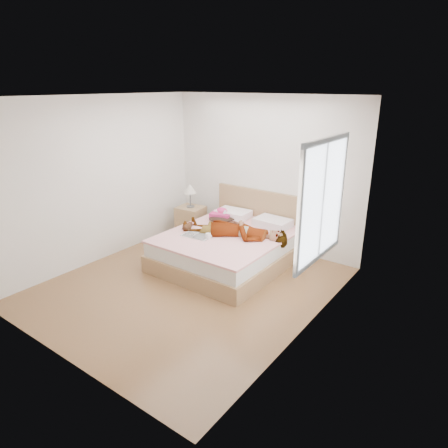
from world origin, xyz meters
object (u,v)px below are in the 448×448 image
object	(u,v)px
phone	(225,212)
bed	(231,246)
plush_toy	(188,226)
nightstand	(191,219)
woman	(236,227)
magazine	(197,235)
towel	(222,214)
coffee_mug	(208,236)

from	to	relation	value
phone	bed	size ratio (longest dim) A/B	0.04
plush_toy	nightstand	size ratio (longest dim) A/B	0.23
woman	magazine	bearing A→B (deg)	-62.68
towel	coffee_mug	world-z (taller)	towel
phone	bed	distance (m)	0.67
bed	towel	distance (m)	0.76
woman	bed	world-z (taller)	bed
plush_toy	magazine	bearing A→B (deg)	-18.66
woman	coffee_mug	bearing A→B (deg)	-43.72
phone	coffee_mug	world-z (taller)	phone
woman	towel	size ratio (longest dim) A/B	4.03
plush_toy	nightstand	bearing A→B (deg)	128.20
nightstand	plush_toy	bearing A→B (deg)	-51.80
towel	phone	bearing A→B (deg)	-32.70
magazine	plush_toy	xyz separation A→B (m)	(-0.29, 0.10, 0.06)
phone	magazine	bearing A→B (deg)	-101.22
coffee_mug	woman	bearing A→B (deg)	61.87
coffee_mug	plush_toy	distance (m)	0.52
phone	plush_toy	world-z (taller)	phone
towel	coffee_mug	xyz separation A→B (m)	(0.41, -0.90, -0.03)
woman	magazine	world-z (taller)	woman
magazine	towel	bearing A→B (deg)	102.24
phone	plush_toy	xyz separation A→B (m)	(-0.23, -0.71, -0.10)
woman	nightstand	xyz separation A→B (m)	(-1.39, 0.53, -0.29)
magazine	coffee_mug	distance (m)	0.22
towel	plush_toy	bearing A→B (deg)	-96.69
phone	towel	xyz separation A→B (m)	(-0.13, 0.08, -0.09)
woman	bed	xyz separation A→B (m)	(-0.11, 0.03, -0.35)
bed	magazine	bearing A→B (deg)	-126.99
woman	coffee_mug	distance (m)	0.47
magazine	coffee_mug	world-z (taller)	coffee_mug
bed	magazine	size ratio (longest dim) A/B	4.28
magazine	plush_toy	size ratio (longest dim) A/B	2.06
coffee_mug	nightstand	size ratio (longest dim) A/B	0.11
phone	coffee_mug	bearing A→B (deg)	-86.50
towel	plush_toy	distance (m)	0.80
nightstand	towel	bearing A→B (deg)	-3.43
bed	coffee_mug	size ratio (longest dim) A/B	18.62
phone	nightstand	size ratio (longest dim) A/B	0.09
phone	bed	world-z (taller)	bed
towel	nightstand	xyz separation A→B (m)	(-0.75, 0.05, -0.25)
woman	coffee_mug	xyz separation A→B (m)	(-0.22, -0.41, -0.07)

